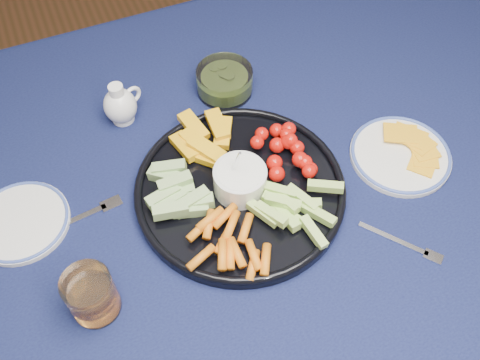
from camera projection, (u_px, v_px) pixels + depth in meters
name	position (u px, v px, depth m)	size (l,w,h in m)	color
dining_table	(264.00, 185.00, 1.12)	(1.67, 1.07, 0.75)	#482718
crudite_platter	(239.00, 187.00, 0.98)	(0.39, 0.39, 0.13)	black
creamer_pitcher	(121.00, 105.00, 1.08)	(0.08, 0.07, 0.09)	white
pickle_bowl	(225.00, 82.00, 1.14)	(0.12, 0.12, 0.06)	silver
cheese_plate	(401.00, 154.00, 1.05)	(0.20, 0.20, 0.02)	white
juice_tumbler	(92.00, 296.00, 0.84)	(0.08, 0.08, 0.09)	silver
fork_left	(82.00, 217.00, 0.97)	(0.18, 0.04, 0.00)	silver
fork_right	(407.00, 245.00, 0.94)	(0.11, 0.13, 0.00)	silver
side_plate_extra	(21.00, 222.00, 0.96)	(0.17, 0.17, 0.01)	white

